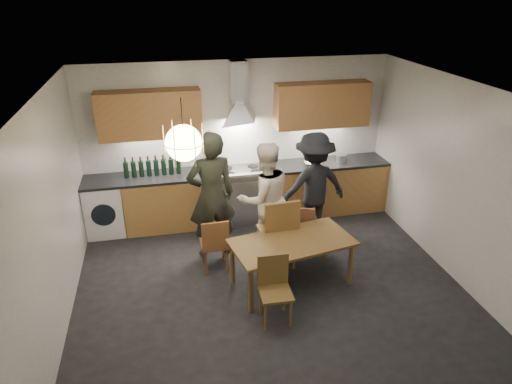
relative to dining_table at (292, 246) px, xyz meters
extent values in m
plane|color=black|center=(-0.29, 0.02, -0.58)|extent=(5.00, 5.00, 0.00)
cube|color=white|center=(-0.29, 2.27, 0.72)|extent=(5.00, 0.02, 2.60)
cube|color=white|center=(-0.29, -2.23, 0.72)|extent=(5.00, 0.02, 2.60)
cube|color=white|center=(-2.79, 0.02, 0.72)|extent=(0.02, 4.50, 2.60)
cube|color=white|center=(2.21, 0.02, 0.72)|extent=(0.02, 4.50, 2.60)
cube|color=white|center=(-0.29, 0.02, 2.02)|extent=(5.00, 4.50, 0.02)
cube|color=tan|center=(-1.47, 1.97, -0.15)|extent=(1.45, 0.60, 0.86)
cube|color=tan|center=(1.18, 1.97, -0.15)|extent=(2.05, 0.60, 0.86)
cube|color=white|center=(-2.49, 1.97, -0.16)|extent=(0.58, 0.58, 0.85)
cube|color=black|center=(-1.77, 1.97, 0.30)|extent=(2.05, 0.62, 0.04)
cube|color=black|center=(1.18, 1.97, 0.30)|extent=(2.05, 0.62, 0.04)
cube|color=silver|center=(-0.29, 1.97, -0.18)|extent=(0.90, 0.60, 0.80)
cube|color=black|center=(-0.29, 1.68, -0.20)|extent=(0.78, 0.02, 0.42)
cube|color=slate|center=(-0.29, 1.97, 0.26)|extent=(0.90, 0.60, 0.08)
cube|color=silver|center=(-0.29, 1.71, 0.32)|extent=(0.90, 0.08, 0.04)
cube|color=#B67D46|center=(-1.67, 2.09, 1.28)|extent=(1.55, 0.35, 0.72)
cube|color=#B67D46|center=(1.08, 2.09, 1.28)|extent=(1.55, 0.35, 0.72)
cube|color=silver|center=(-0.29, 2.14, 1.71)|extent=(0.26, 0.22, 0.62)
cylinder|color=black|center=(-1.29, -0.08, 1.77)|extent=(0.01, 0.01, 0.50)
sphere|color=#FFE0A5|center=(-1.29, -0.08, 1.52)|extent=(0.40, 0.40, 0.40)
torus|color=gold|center=(-1.29, -0.08, 1.52)|extent=(0.43, 0.43, 0.01)
cube|color=brown|center=(0.00, 0.00, 0.06)|extent=(1.67, 1.06, 0.03)
cylinder|color=brown|center=(-0.64, -0.45, -0.27)|extent=(0.06, 0.06, 0.62)
cylinder|color=brown|center=(-0.76, 0.18, -0.27)|extent=(0.06, 0.06, 0.62)
cylinder|color=brown|center=(0.76, -0.18, -0.27)|extent=(0.06, 0.06, 0.62)
cylinder|color=brown|center=(0.64, 0.45, -0.27)|extent=(0.06, 0.06, 0.62)
cube|color=brown|center=(-0.94, 0.58, -0.19)|extent=(0.38, 0.38, 0.03)
cube|color=brown|center=(-0.94, 0.41, 0.03)|extent=(0.37, 0.05, 0.40)
cylinder|color=brown|center=(-0.80, 0.73, -0.39)|extent=(0.03, 0.03, 0.38)
cylinder|color=brown|center=(-0.79, 0.44, -0.39)|extent=(0.03, 0.03, 0.38)
cylinder|color=brown|center=(-1.09, 0.72, -0.39)|extent=(0.03, 0.03, 0.38)
cylinder|color=brown|center=(-1.09, 0.43, -0.39)|extent=(0.03, 0.03, 0.38)
cube|color=brown|center=(-0.06, 0.52, -0.06)|extent=(0.51, 0.51, 0.05)
cube|color=brown|center=(-0.05, 0.30, 0.22)|extent=(0.48, 0.07, 0.53)
cylinder|color=brown|center=(0.12, 0.72, -0.33)|extent=(0.04, 0.04, 0.49)
cylinder|color=brown|center=(0.14, 0.33, -0.33)|extent=(0.04, 0.04, 0.49)
cylinder|color=brown|center=(-0.27, 0.70, -0.33)|extent=(0.04, 0.04, 0.49)
cylinder|color=brown|center=(-0.25, 0.31, -0.33)|extent=(0.04, 0.04, 0.49)
cube|color=brown|center=(0.35, 0.74, -0.19)|extent=(0.47, 0.47, 0.03)
cube|color=brown|center=(0.29, 0.58, 0.03)|extent=(0.36, 0.16, 0.40)
cylinder|color=brown|center=(0.54, 0.83, -0.39)|extent=(0.03, 0.03, 0.37)
cylinder|color=brown|center=(0.44, 0.55, -0.39)|extent=(0.03, 0.03, 0.37)
cylinder|color=brown|center=(0.26, 0.93, -0.39)|extent=(0.03, 0.03, 0.37)
cylinder|color=brown|center=(0.16, 0.65, -0.39)|extent=(0.03, 0.03, 0.37)
cube|color=brown|center=(-0.39, -0.67, -0.18)|extent=(0.38, 0.38, 0.04)
cube|color=brown|center=(-0.38, -0.50, 0.04)|extent=(0.37, 0.05, 0.40)
cylinder|color=brown|center=(-0.54, -0.81, -0.39)|extent=(0.03, 0.03, 0.38)
cylinder|color=brown|center=(-0.53, -0.52, -0.39)|extent=(0.03, 0.03, 0.38)
cylinder|color=brown|center=(-0.24, -0.82, -0.39)|extent=(0.03, 0.03, 0.38)
cylinder|color=brown|center=(-0.23, -0.52, -0.39)|extent=(0.03, 0.03, 0.38)
imported|color=black|center=(-0.91, 0.97, 0.36)|extent=(0.74, 0.54, 1.89)
imported|color=#F3E6CF|center=(-0.16, 0.91, 0.27)|extent=(0.95, 0.81, 1.69)
imported|color=black|center=(0.69, 1.23, 0.26)|extent=(1.15, 0.75, 1.68)
imported|color=silver|center=(0.90, 1.88, 0.36)|extent=(0.37, 0.37, 0.07)
cylinder|color=silver|center=(1.42, 1.93, 0.38)|extent=(0.24, 0.24, 0.13)
camera|label=1|loc=(-1.52, -4.83, 3.11)|focal=32.00mm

